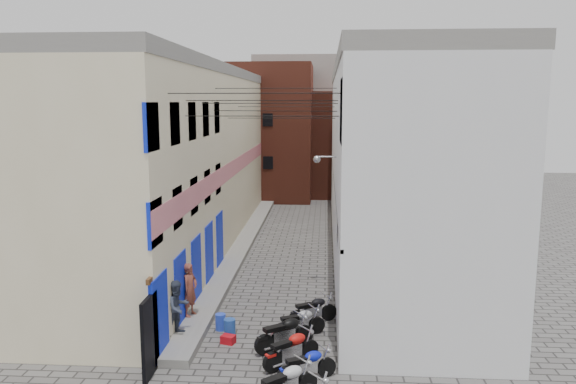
% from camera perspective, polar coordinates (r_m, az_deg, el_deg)
% --- Properties ---
extents(ground, '(90.00, 90.00, 0.00)m').
position_cam_1_polar(ground, '(16.09, -4.23, -17.69)').
color(ground, '#585553').
rests_on(ground, ground).
extents(plinth, '(0.90, 26.00, 0.25)m').
position_cam_1_polar(plinth, '(28.43, -4.63, -5.40)').
color(plinth, gray).
rests_on(plinth, ground).
extents(building_left, '(5.10, 27.00, 9.00)m').
position_cam_1_polar(building_left, '(28.20, -10.67, 3.39)').
color(building_left, beige).
rests_on(building_left, ground).
extents(building_right, '(5.94, 26.00, 9.00)m').
position_cam_1_polar(building_right, '(27.49, 9.96, 3.28)').
color(building_right, silver).
rests_on(building_right, ground).
extents(building_far_brick_left, '(6.00, 6.00, 10.00)m').
position_cam_1_polar(building_far_brick_left, '(42.46, -1.63, 6.12)').
color(building_far_brick_left, maroon).
rests_on(building_far_brick_left, ground).
extents(building_far_brick_right, '(5.00, 6.00, 8.00)m').
position_cam_1_polar(building_far_brick_right, '(44.33, 5.09, 4.92)').
color(building_far_brick_right, maroon).
rests_on(building_far_brick_right, ground).
extents(building_far_concrete, '(8.00, 5.00, 11.00)m').
position_cam_1_polar(building_far_concrete, '(48.28, 1.44, 7.08)').
color(building_far_concrete, gray).
rests_on(building_far_concrete, ground).
extents(far_shopfront, '(2.00, 0.30, 2.40)m').
position_cam_1_polar(far_shopfront, '(39.92, 0.86, 0.44)').
color(far_shopfront, black).
rests_on(far_shopfront, ground).
extents(overhead_wires, '(5.80, 13.02, 1.32)m').
position_cam_1_polar(overhead_wires, '(21.95, -1.60, 8.81)').
color(overhead_wires, black).
rests_on(overhead_wires, ground).
extents(motorcycle_b, '(1.84, 1.72, 1.11)m').
position_cam_1_polar(motorcycle_b, '(14.33, -0.22, -18.76)').
color(motorcycle_b, silver).
rests_on(motorcycle_b, ground).
extents(motorcycle_c, '(1.74, 1.29, 0.98)m').
position_cam_1_polar(motorcycle_c, '(15.34, 1.94, -17.04)').
color(motorcycle_c, '#0C1ABC').
rests_on(motorcycle_c, ground).
extents(motorcycle_d, '(1.80, 1.67, 1.08)m').
position_cam_1_polar(motorcycle_d, '(16.11, 0.35, -15.50)').
color(motorcycle_d, red).
rests_on(motorcycle_d, ground).
extents(motorcycle_e, '(1.97, 1.62, 1.14)m').
position_cam_1_polar(motorcycle_e, '(17.02, -0.35, -13.99)').
color(motorcycle_e, black).
rests_on(motorcycle_e, ground).
extents(motorcycle_f, '(1.81, 1.33, 1.02)m').
position_cam_1_polar(motorcycle_f, '(17.89, 1.16, -13.01)').
color(motorcycle_f, '#A7A7AC').
rests_on(motorcycle_f, ground).
extents(motorcycle_g, '(1.81, 1.37, 1.02)m').
position_cam_1_polar(motorcycle_g, '(18.91, 2.57, -11.76)').
color(motorcycle_g, black).
rests_on(motorcycle_g, ground).
extents(person_a, '(0.61, 0.75, 1.78)m').
position_cam_1_polar(person_a, '(19.03, -9.92, -9.74)').
color(person_a, brown).
rests_on(person_a, plinth).
extents(person_b, '(0.99, 1.03, 1.68)m').
position_cam_1_polar(person_b, '(17.70, -11.15, -11.43)').
color(person_b, '#363E51').
rests_on(person_b, plinth).
extents(water_jug_near, '(0.45, 0.45, 0.57)m').
position_cam_1_polar(water_jug_near, '(18.08, -5.94, -13.58)').
color(water_jug_near, '#214CA7').
rests_on(water_jug_near, ground).
extents(water_jug_far, '(0.34, 0.34, 0.53)m').
position_cam_1_polar(water_jug_far, '(18.63, -6.87, -12.97)').
color(water_jug_far, blue).
rests_on(water_jug_far, ground).
extents(red_crate, '(0.47, 0.41, 0.25)m').
position_cam_1_polar(red_crate, '(17.70, -6.10, -14.66)').
color(red_crate, red).
rests_on(red_crate, ground).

